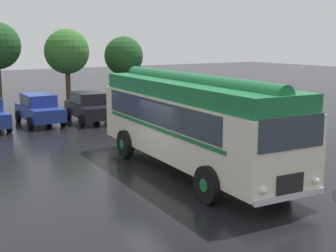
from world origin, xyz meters
name	(u,v)px	position (x,y,z in m)	size (l,w,h in m)	color
ground_plane	(163,173)	(0.00, 0.00, 0.00)	(120.00, 120.00, 0.00)	black
vintage_bus	(191,119)	(0.96, -0.33, 1.89)	(3.45, 10.28, 3.49)	silver
car_mid_left	(39,109)	(-0.56, 11.97, 0.85)	(2.05, 4.25, 1.66)	navy
car_mid_right	(89,107)	(2.09, 11.24, 0.85)	(2.22, 4.33, 1.66)	black
car_far_right	(131,102)	(5.04, 11.66, 0.85)	(2.05, 4.25, 1.66)	black
box_van	(172,91)	(7.86, 11.40, 1.36)	(2.66, 5.90, 2.50)	#B2B7BC
tree_far_right	(68,52)	(3.36, 17.50, 3.80)	(3.07, 3.07, 5.35)	#4C3823
tree_extra_right	(123,57)	(7.66, 17.59, 3.34)	(2.86, 2.86, 4.86)	#4C3823
traffic_cone	(295,161)	(4.37, -2.10, 0.28)	(0.36, 0.36, 0.55)	orange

